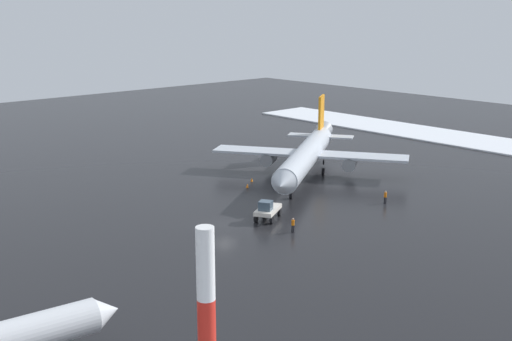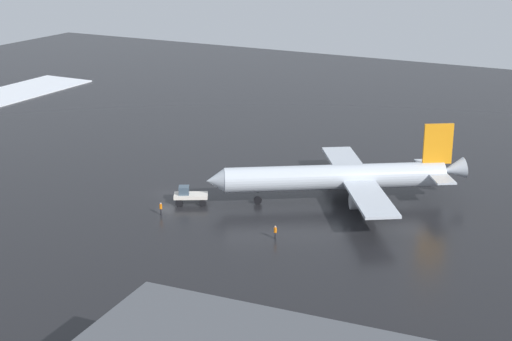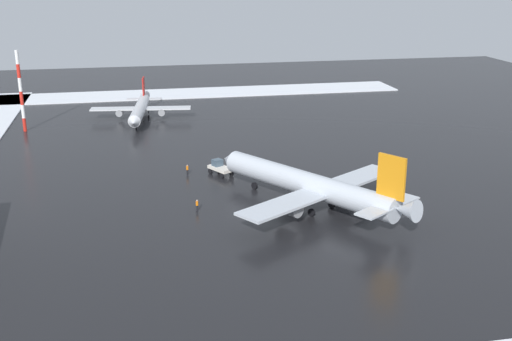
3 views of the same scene
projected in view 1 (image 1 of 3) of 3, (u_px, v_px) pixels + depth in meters
ground_plane at (225, 225)px, 75.66m from camera, size 240.00×240.00×0.00m
snow_bank_right at (501, 145)px, 119.48m from camera, size 14.00×116.00×0.25m
airplane_far_rear at (307, 155)px, 96.08m from camera, size 31.93×27.41×10.74m
pushback_tug at (267, 209)px, 77.27m from camera, size 5.09×4.16×2.50m
ground_crew_by_nose_gear at (293, 224)px, 72.84m from camera, size 0.36×0.36×1.71m
ground_crew_mid_apron at (385, 196)px, 83.76m from camera, size 0.36×0.36×1.71m
traffic_cone_near_nose at (290, 165)px, 103.41m from camera, size 0.36×0.36×0.55m
traffic_cone_mid_line at (252, 180)px, 94.75m from camera, size 0.36×0.36×0.55m
traffic_cone_wingtip_side at (247, 186)px, 91.44m from camera, size 0.36×0.36×0.55m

